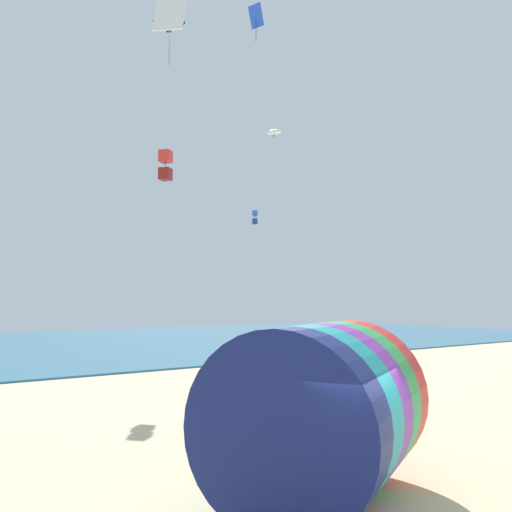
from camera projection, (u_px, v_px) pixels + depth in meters
giant_inflatable_tube at (321, 411)px, 10.66m from camera, size 5.33×4.89×3.28m
kite_handler at (347, 411)px, 14.72m from camera, size 0.40×0.42×1.69m
kite_black_parafoil at (169, 22)px, 23.98m from camera, size 1.42×1.09×0.68m
kite_blue_box at (255, 217)px, 29.30m from camera, size 0.35×0.35×0.74m
kite_white_parafoil at (274, 132)px, 27.72m from camera, size 0.73×0.85×0.44m
kite_white_diamond at (170, 14)px, 17.01m from camera, size 1.01×1.01×2.26m
kite_red_box at (165, 165)px, 27.00m from camera, size 0.74×0.74×1.51m
kite_blue_diamond at (256, 16)px, 30.17m from camera, size 0.55×0.88×1.97m
cooler_box at (329, 450)px, 13.50m from camera, size 0.62×0.62×0.36m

